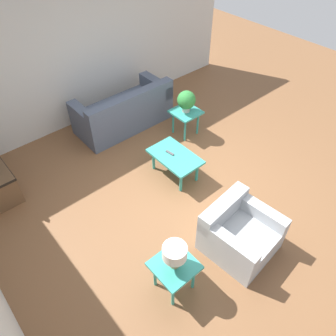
% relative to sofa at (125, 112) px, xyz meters
% --- Properties ---
extents(ground_plane, '(14.00, 14.00, 0.00)m').
position_rel_sofa_xyz_m(ground_plane, '(-2.22, 0.32, -0.33)').
color(ground_plane, brown).
extents(wall_right, '(0.12, 7.20, 2.70)m').
position_rel_sofa_xyz_m(wall_right, '(0.84, 0.32, 1.02)').
color(wall_right, silver).
rests_on(wall_right, ground_plane).
extents(sofa, '(0.90, 1.93, 0.86)m').
position_rel_sofa_xyz_m(sofa, '(0.00, 0.00, 0.00)').
color(sofa, '#4C566B').
rests_on(sofa, ground_plane).
extents(armchair, '(0.96, 0.96, 0.72)m').
position_rel_sofa_xyz_m(armchair, '(-3.41, 0.50, -0.04)').
color(armchair, '#A8ADB2').
rests_on(armchair, ground_plane).
extents(coffee_table, '(0.90, 0.56, 0.44)m').
position_rel_sofa_xyz_m(coffee_table, '(-1.74, 0.19, 0.05)').
color(coffee_table, teal).
rests_on(coffee_table, ground_plane).
extents(side_table_plant, '(0.51, 0.51, 0.52)m').
position_rel_sofa_xyz_m(side_table_plant, '(-0.99, -0.76, 0.11)').
color(side_table_plant, teal).
rests_on(side_table_plant, ground_plane).
extents(side_table_lamp, '(0.51, 0.51, 0.52)m').
position_rel_sofa_xyz_m(side_table_lamp, '(-3.28, 1.58, 0.11)').
color(side_table_lamp, teal).
rests_on(side_table_lamp, ground_plane).
extents(potted_plant, '(0.35, 0.35, 0.42)m').
position_rel_sofa_xyz_m(potted_plant, '(-0.99, -0.76, 0.43)').
color(potted_plant, '#B2ADA3').
rests_on(potted_plant, side_table_plant).
extents(table_lamp, '(0.29, 0.29, 0.37)m').
position_rel_sofa_xyz_m(table_lamp, '(-3.28, 1.58, 0.45)').
color(table_lamp, '#997F4C').
rests_on(table_lamp, side_table_lamp).
extents(remote_control, '(0.16, 0.06, 0.02)m').
position_rel_sofa_xyz_m(remote_control, '(-1.64, 0.22, 0.12)').
color(remote_control, '#4C4C51').
rests_on(remote_control, coffee_table).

